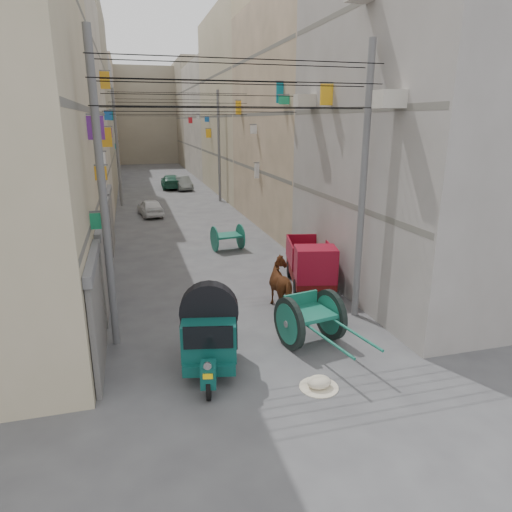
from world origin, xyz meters
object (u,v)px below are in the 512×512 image
object	(u,v)px
distant_car_white	(150,207)
distant_car_green	(171,182)
tonga_cart	(310,318)
second_cart	(228,237)
mini_truck	(312,267)
distant_car_grey	(183,183)
horse	(285,286)
auto_rickshaw	(210,332)
feed_sack	(319,382)

from	to	relation	value
distant_car_white	distant_car_green	world-z (taller)	distant_car_green
tonga_cart	second_cart	distance (m)	9.82
mini_truck	distant_car_white	xyz separation A→B (m)	(-4.90, 15.23, -0.31)
distant_car_grey	distant_car_green	bearing A→B (deg)	124.31
second_cart	distant_car_white	bearing A→B (deg)	101.71
tonga_cart	horse	xyz separation A→B (m)	(0.09, 2.39, 0.07)
distant_car_green	second_cart	bearing A→B (deg)	93.47
mini_truck	distant_car_white	distance (m)	16.00
auto_rickshaw	second_cart	size ratio (longest dim) A/B	1.71
tonga_cart	second_cart	size ratio (longest dim) A/B	2.23
distant_car_white	distant_car_green	size ratio (longest dim) A/B	0.78
tonga_cart	horse	world-z (taller)	horse
second_cart	tonga_cart	bearing A→B (deg)	-95.54
auto_rickshaw	distant_car_grey	xyz separation A→B (m)	(2.90, 30.92, -0.44)
auto_rickshaw	mini_truck	size ratio (longest dim) A/B	0.74
auto_rickshaw	feed_sack	world-z (taller)	auto_rickshaw
tonga_cart	second_cart	world-z (taller)	tonga_cart
horse	distant_car_green	world-z (taller)	horse
mini_truck	horse	world-z (taller)	mini_truck
distant_car_white	distant_car_green	bearing A→B (deg)	-108.67
feed_sack	second_cart	bearing A→B (deg)	88.07
distant_car_white	horse	bearing A→B (deg)	93.99
auto_rickshaw	feed_sack	size ratio (longest dim) A/B	4.50
horse	auto_rickshaw	bearing A→B (deg)	42.94
auto_rickshaw	distant_car_white	bearing A→B (deg)	103.17
tonga_cart	auto_rickshaw	bearing A→B (deg)	-177.95
tonga_cart	feed_sack	size ratio (longest dim) A/B	5.89
second_cart	feed_sack	size ratio (longest dim) A/B	2.64
mini_truck	feed_sack	bearing A→B (deg)	-97.51
auto_rickshaw	distant_car_grey	world-z (taller)	auto_rickshaw
tonga_cart	mini_truck	distance (m)	4.17
distant_car_white	second_cart	bearing A→B (deg)	100.96
horse	distant_car_grey	bearing A→B (deg)	-93.06
feed_sack	distant_car_grey	distance (m)	32.37
second_cart	feed_sack	distance (m)	11.95
feed_sack	distant_car_white	size ratio (longest dim) A/B	0.17
auto_rickshaw	distant_car_grey	size ratio (longest dim) A/B	0.72
horse	distant_car_green	xyz separation A→B (m)	(-0.97, 28.96, -0.20)
second_cart	horse	bearing A→B (deg)	-94.44
tonga_cart	distant_car_grey	bearing A→B (deg)	78.74
feed_sack	horse	xyz separation A→B (m)	(0.70, 4.51, 0.66)
feed_sack	horse	distance (m)	4.61
mini_truck	second_cart	xyz separation A→B (m)	(-1.81, 5.97, -0.22)
mini_truck	second_cart	bearing A→B (deg)	119.73
distant_car_white	feed_sack	bearing A→B (deg)	89.72
mini_truck	distant_car_grey	world-z (taller)	mini_truck
horse	distant_car_grey	size ratio (longest dim) A/B	0.55
auto_rickshaw	distant_car_green	size ratio (longest dim) A/B	0.61
second_cart	distant_car_white	distance (m)	9.76
tonga_cart	feed_sack	bearing A→B (deg)	-117.33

